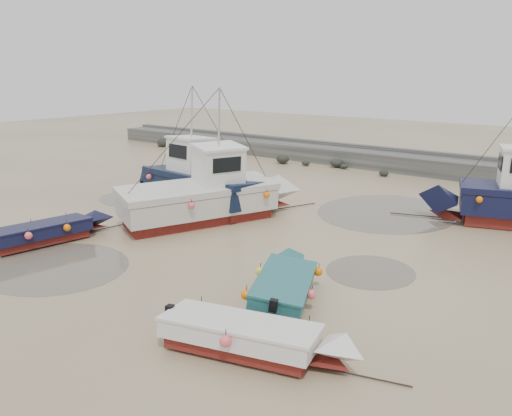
{
  "coord_description": "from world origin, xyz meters",
  "views": [
    {
      "loc": [
        12.65,
        -12.24,
        6.9
      ],
      "look_at": [
        0.34,
        3.67,
        1.4
      ],
      "focal_mm": 35.0,
      "sensor_mm": 36.0,
      "label": 1
    }
  ],
  "objects_px": {
    "cabin_boat_1": "(210,194)",
    "person": "(195,209)",
    "dinghy_3": "(253,335)",
    "dinghy_1": "(49,229)",
    "dinghy_2": "(284,280)",
    "cabin_boat_0": "(193,182)"
  },
  "relations": [
    {
      "from": "cabin_boat_1",
      "to": "person",
      "type": "distance_m",
      "value": 2.64
    },
    {
      "from": "dinghy_1",
      "to": "dinghy_2",
      "type": "xyz_separation_m",
      "value": [
        10.83,
        1.63,
        0.01
      ]
    },
    {
      "from": "dinghy_1",
      "to": "cabin_boat_0",
      "type": "relative_size",
      "value": 0.61
    },
    {
      "from": "dinghy_3",
      "to": "cabin_boat_1",
      "type": "xyz_separation_m",
      "value": [
        -8.85,
        8.03,
        0.79
      ]
    },
    {
      "from": "dinghy_3",
      "to": "dinghy_1",
      "type": "bearing_deg",
      "value": -114.14
    },
    {
      "from": "cabin_boat_0",
      "to": "cabin_boat_1",
      "type": "bearing_deg",
      "value": -113.56
    },
    {
      "from": "dinghy_2",
      "to": "person",
      "type": "distance_m",
      "value": 11.2
    },
    {
      "from": "dinghy_1",
      "to": "cabin_boat_1",
      "type": "xyz_separation_m",
      "value": [
        3.28,
        6.39,
        0.78
      ]
    },
    {
      "from": "cabin_boat_1",
      "to": "person",
      "type": "relative_size",
      "value": 5.93
    },
    {
      "from": "dinghy_3",
      "to": "cabin_boat_1",
      "type": "bearing_deg",
      "value": -148.63
    },
    {
      "from": "dinghy_3",
      "to": "person",
      "type": "height_order",
      "value": "dinghy_3"
    },
    {
      "from": "person",
      "to": "cabin_boat_1",
      "type": "bearing_deg",
      "value": 136.94
    },
    {
      "from": "cabin_boat_0",
      "to": "cabin_boat_1",
      "type": "distance_m",
      "value": 2.83
    },
    {
      "from": "dinghy_2",
      "to": "person",
      "type": "height_order",
      "value": "dinghy_2"
    },
    {
      "from": "dinghy_2",
      "to": "person",
      "type": "xyz_separation_m",
      "value": [
        -9.6,
        5.75,
        -0.55
      ]
    },
    {
      "from": "dinghy_1",
      "to": "dinghy_2",
      "type": "height_order",
      "value": "same"
    },
    {
      "from": "dinghy_1",
      "to": "dinghy_2",
      "type": "relative_size",
      "value": 1.14
    },
    {
      "from": "dinghy_1",
      "to": "cabin_boat_0",
      "type": "xyz_separation_m",
      "value": [
        0.81,
        7.76,
        0.79
      ]
    },
    {
      "from": "cabin_boat_1",
      "to": "person",
      "type": "xyz_separation_m",
      "value": [
        -2.05,
        0.99,
        -1.33
      ]
    },
    {
      "from": "dinghy_1",
      "to": "person",
      "type": "xyz_separation_m",
      "value": [
        1.23,
        7.38,
        -0.54
      ]
    },
    {
      "from": "dinghy_1",
      "to": "cabin_boat_1",
      "type": "relative_size",
      "value": 0.61
    },
    {
      "from": "dinghy_2",
      "to": "cabin_boat_0",
      "type": "distance_m",
      "value": 11.78
    }
  ]
}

